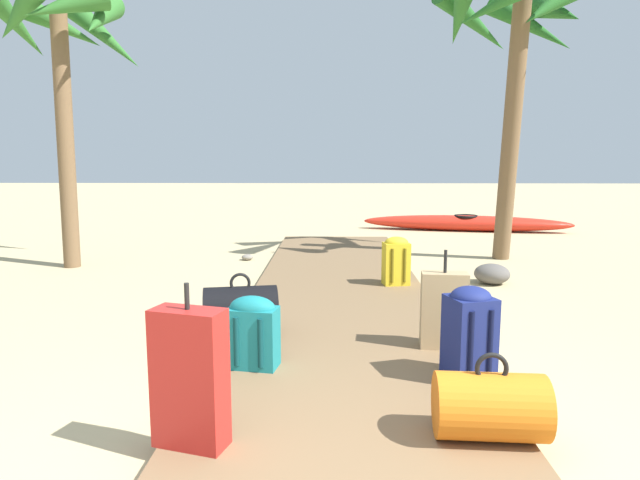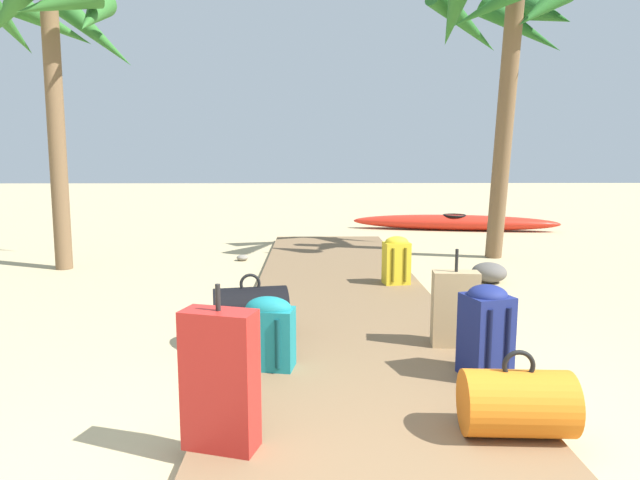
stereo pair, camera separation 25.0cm
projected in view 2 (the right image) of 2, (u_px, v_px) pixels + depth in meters
name	position (u px, v px, depth m)	size (l,w,h in m)	color
ground_plane	(345.00, 317.00, 5.13)	(60.00, 60.00, 0.00)	tan
boardwalk	(340.00, 292.00, 5.92)	(1.84, 8.11, 0.08)	brown
duffel_bag_orange	(517.00, 403.00, 2.74)	(0.56, 0.36, 0.44)	orange
backpack_navy	(486.00, 329.00, 3.46)	(0.33, 0.33, 0.60)	navy
suitcase_tan	(455.00, 309.00, 4.06)	(0.35, 0.19, 0.73)	tan
backpack_yellow	(396.00, 259.00, 6.10)	(0.31, 0.25, 0.54)	gold
backpack_teal	(269.00, 331.00, 3.62)	(0.36, 0.26, 0.49)	#197A7F
suitcase_red	(220.00, 380.00, 2.59)	(0.38, 0.26, 0.81)	red
duffel_bag_black	(251.00, 312.00, 4.29)	(0.64, 0.49, 0.50)	black
palm_tree_far_left	(55.00, 37.00, 7.11)	(1.95, 2.03, 3.88)	brown
palm_tree_far_right	(502.00, 36.00, 7.66)	(2.21, 2.29, 3.97)	brown
kayak	(454.00, 222.00, 11.46)	(4.28, 1.36, 0.33)	red
rock_left_near	(242.00, 258.00, 7.98)	(0.17, 0.17, 0.09)	gray
rock_right_far	(489.00, 272.00, 6.56)	(0.42, 0.41, 0.24)	#5B5651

